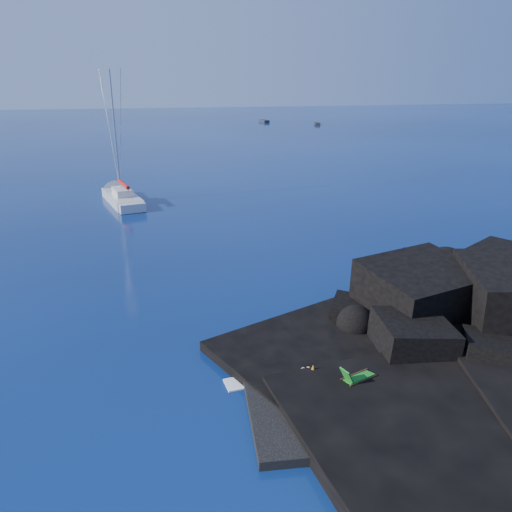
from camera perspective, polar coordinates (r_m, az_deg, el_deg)
The scene contains 11 objects.
ground at distance 18.37m, azimuth -1.11°, elevation -19.19°, with size 400.00×400.00×0.00m, color #031135.
headland at distance 26.02m, azimuth 26.87°, elevation -8.93°, with size 24.00×24.00×3.60m, color black, non-canonical shape.
beach at distance 19.97m, azimuth 11.81°, elevation -16.05°, with size 8.50×6.00×0.70m, color black.
surf_foam at distance 23.60m, azimuth 8.33°, elevation -9.77°, with size 10.00×8.00×0.06m, color white, non-canonical shape.
sailboat at distance 50.80m, azimuth -15.01°, elevation 5.91°, with size 2.48×11.82×12.39m, color silver, non-canonical shape.
deck_chair at distance 20.06m, azimuth 11.70°, elevation -12.97°, with size 1.43×0.62×0.98m, color #19721E, non-canonical shape.
towel at distance 20.34m, azimuth 5.17°, elevation -13.65°, with size 1.92×0.91×0.05m, color silver.
sunbather at distance 20.26m, azimuth 5.18°, elevation -13.30°, with size 1.82×0.46×0.25m, color tan, non-canonical shape.
marker_cone at distance 20.43m, azimuth 6.53°, elevation -12.82°, with size 0.32×0.32×0.48m, color orange.
distant_boat_a at distance 142.33m, azimuth 0.93°, elevation 15.05°, with size 1.48×4.75×0.63m, color #25252A.
distant_boat_b at distance 135.26m, azimuth 6.98°, elevation 14.67°, with size 1.31×4.22×0.56m, color black.
Camera 1 is at (-2.98, -13.98, 11.53)m, focal length 35.00 mm.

